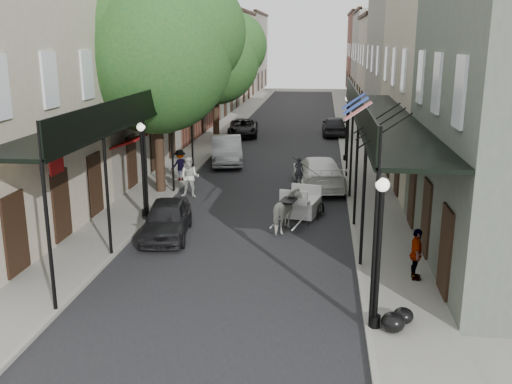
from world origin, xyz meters
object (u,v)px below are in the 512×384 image
(pedestrian_walking, at_px, (190,177))
(lamppost_left, at_px, (143,169))
(pedestrian_sidewalk_left, at_px, (180,165))
(car_left_far, at_px, (243,128))
(lamppost_right_far, at_px, (347,127))
(car_right_far, at_px, (334,126))
(tree_near, at_px, (165,49))
(car_left_near, at_px, (167,219))
(car_left_mid, at_px, (227,150))
(pedestrian_sidewalk_right, at_px, (416,254))
(horse, at_px, (287,211))
(car_right_near, at_px, (319,172))
(carriage, at_px, (304,190))
(tree_far, at_px, (221,56))
(lamppost_right_near, at_px, (379,252))

(pedestrian_walking, bearing_deg, lamppost_left, -102.63)
(pedestrian_sidewalk_left, bearing_deg, car_left_far, -133.00)
(lamppost_right_far, height_order, car_right_far, lamppost_right_far)
(tree_near, distance_m, car_left_near, 8.49)
(lamppost_left, distance_m, car_left_mid, 11.03)
(car_left_near, bearing_deg, lamppost_left, 119.77)
(lamppost_right_far, relative_size, pedestrian_walking, 2.02)
(tree_near, xyz_separation_m, pedestrian_sidewalk_right, (9.69, -9.14, -5.60))
(horse, height_order, car_right_near, car_right_near)
(tree_near, xyz_separation_m, pedestrian_walking, (1.08, -0.66, -5.57))
(lamppost_left, bearing_deg, pedestrian_sidewalk_left, 90.94)
(lamppost_right_far, relative_size, carriage, 1.48)
(lamppost_right_far, xyz_separation_m, car_left_mid, (-6.77, -1.14, -1.27))
(horse, distance_m, pedestrian_walking, 6.27)
(pedestrian_sidewalk_left, bearing_deg, tree_far, -128.25)
(pedestrian_sidewalk_left, bearing_deg, horse, 91.58)
(pedestrian_walking, bearing_deg, pedestrian_sidewalk_right, -41.61)
(lamppost_right_near, xyz_separation_m, carriage, (-2.05, 9.58, -1.08))
(pedestrian_walking, relative_size, car_right_near, 0.35)
(car_right_far, bearing_deg, horse, 83.80)
(pedestrian_walking, height_order, car_right_near, pedestrian_walking)
(pedestrian_walking, bearing_deg, lamppost_right_far, 52.54)
(horse, relative_size, car_right_far, 0.41)
(horse, distance_m, car_left_far, 21.64)
(lamppost_right_far, xyz_separation_m, carriage, (-2.05, -10.42, -1.08))
(lamppost_right_far, height_order, car_right_near, lamppost_right_far)
(lamppost_left, bearing_deg, carriage, 14.41)
(car_right_near, bearing_deg, pedestrian_walking, 13.76)
(lamppost_right_far, xyz_separation_m, horse, (-2.59, -12.69, -1.30))
(car_right_far, bearing_deg, pedestrian_sidewalk_right, 93.25)
(lamppost_right_far, bearing_deg, pedestrian_walking, -130.41)
(tree_near, distance_m, tree_far, 14.02)
(tree_near, relative_size, lamppost_right_near, 2.60)
(lamppost_right_near, relative_size, car_left_near, 0.96)
(lamppost_right_near, relative_size, pedestrian_walking, 2.02)
(tree_far, xyz_separation_m, carriage, (6.29, -16.60, -4.86))
(horse, distance_m, car_right_far, 22.34)
(pedestrian_sidewalk_left, bearing_deg, carriage, 105.60)
(lamppost_left, xyz_separation_m, pedestrian_sidewalk_left, (-0.10, 6.11, -1.16))
(car_left_far, bearing_deg, tree_near, -99.51)
(horse, bearing_deg, tree_far, -59.87)
(tree_far, height_order, pedestrian_sidewalk_right, tree_far)
(lamppost_right_near, relative_size, lamppost_right_far, 1.00)
(car_right_far, bearing_deg, lamppost_right_far, 92.16)
(lamppost_left, relative_size, lamppost_right_far, 1.00)
(pedestrian_sidewalk_left, distance_m, pedestrian_sidewalk_right, 14.71)
(carriage, distance_m, pedestrian_sidewalk_left, 7.71)
(lamppost_right_far, distance_m, car_left_near, 15.47)
(tree_near, bearing_deg, pedestrian_sidewalk_right, -43.31)
(carriage, xyz_separation_m, pedestrian_walking, (-5.16, 1.94, -0.05))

